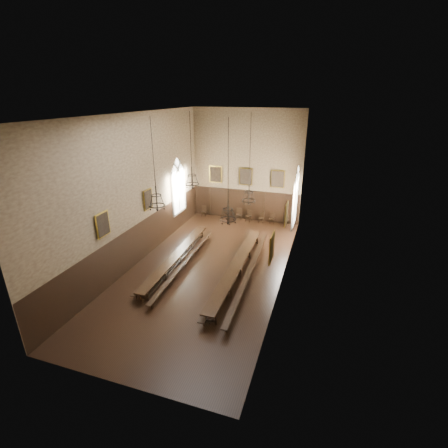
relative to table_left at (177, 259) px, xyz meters
The scene contains 33 objects.
floor 2.05m from the table_left, ahead, with size 9.00×18.00×0.02m, color black.
ceiling 8.89m from the table_left, ahead, with size 9.00×18.00×0.02m, color black.
wall_back 10.20m from the table_left, 77.50° to the left, with size 9.00×0.02×9.00m, color #927E59.
wall_front 10.04m from the table_left, 77.26° to the right, with size 9.00×0.02×9.00m, color #927E59.
wall_left 4.84m from the table_left, behind, with size 0.02×18.00×9.00m, color #927E59.
wall_right 7.73m from the table_left, ahead, with size 0.02×18.00×9.00m, color #927E59.
wainscot_panelling 2.21m from the table_left, ahead, with size 9.00×18.00×2.50m, color black, non-canonical shape.
table_left is the anchor object (origin of this frame).
table_right 3.93m from the table_left, ahead, with size 0.82×10.11×0.79m.
bench_left_outer 0.61m from the table_left, 162.33° to the left, with size 0.70×9.22×0.41m.
bench_left_inner 0.65m from the table_left, ahead, with size 0.62×9.59×0.43m.
bench_right_inner 3.48m from the table_left, ahead, with size 0.81×10.76×0.48m.
bench_right_outer 4.67m from the table_left, ahead, with size 0.68×10.75×0.48m.
chair_0 8.70m from the table_left, 100.41° to the left, with size 0.46×0.46×0.90m.
chair_2 8.72m from the table_left, 86.33° to the left, with size 0.44×0.44×0.91m.
chair_3 8.73m from the table_left, 79.50° to the left, with size 0.49×0.49×1.02m.
chair_4 8.91m from the table_left, 73.98° to the left, with size 0.52×0.52×0.98m.
chair_5 9.27m from the table_left, 67.70° to the left, with size 0.39×0.39×0.86m.
chair_6 9.73m from the table_left, 63.08° to the left, with size 0.46×0.46×0.93m.
chair_7 10.30m from the table_left, 57.21° to the left, with size 0.47×0.47×0.96m.
chandelier_back_left 5.14m from the table_left, 87.55° to the left, with size 0.91×0.91×4.62m.
chandelier_back_right 6.00m from the table_left, 34.81° to the left, with size 0.85×0.85×5.39m.
chandelier_front_left 5.10m from the table_left, 84.56° to the right, with size 0.84×0.84×4.52m.
chandelier_front_right 6.11m from the table_left, 26.88° to the right, with size 0.81×0.81×4.92m.
portrait_back_0 9.59m from the table_left, 93.72° to the left, with size 1.10×0.12×1.40m.
portrait_back_1 9.78m from the table_left, 77.33° to the left, with size 1.10×0.12×1.40m.
portrait_back_2 10.63m from the table_left, 62.76° to the left, with size 1.10×0.12×1.40m.
portrait_left_0 4.24m from the table_left, 155.25° to the left, with size 0.12×1.00×1.30m.
portrait_left_1 5.33m from the table_left, 124.72° to the right, with size 0.12×1.00×1.30m.
portrait_right_0 7.30m from the table_left, ahead, with size 0.12×1.00×1.30m.
portrait_right_1 7.98m from the table_left, 28.06° to the right, with size 0.12×1.00×1.30m.
window_right 9.06m from the table_left, 40.93° to the left, with size 0.20×2.20×4.60m, color white, non-canonical shape.
window_left 6.81m from the table_left, 113.35° to the left, with size 0.20×2.20×4.60m, color white, non-canonical shape.
Camera 1 is at (6.35, -16.25, 9.93)m, focal length 26.00 mm.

